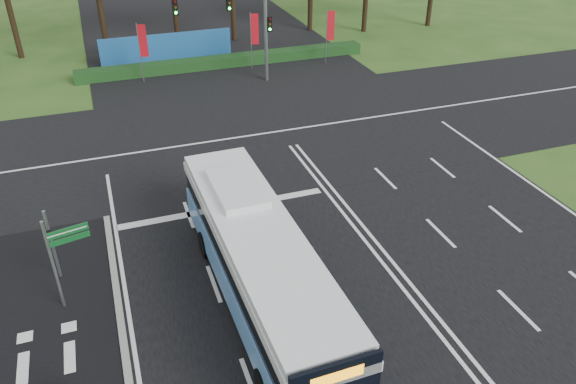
# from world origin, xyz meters

# --- Properties ---
(ground) EXTENTS (120.00, 120.00, 0.00)m
(ground) POSITION_xyz_m (0.00, 0.00, 0.00)
(ground) COLOR #2D521B
(ground) RESTS_ON ground
(road_main) EXTENTS (20.00, 120.00, 0.04)m
(road_main) POSITION_xyz_m (0.00, 0.00, 0.02)
(road_main) COLOR black
(road_main) RESTS_ON ground
(road_cross) EXTENTS (120.00, 14.00, 0.05)m
(road_cross) POSITION_xyz_m (0.00, 12.00, 0.03)
(road_cross) COLOR black
(road_cross) RESTS_ON ground
(kerb_strip) EXTENTS (0.25, 18.00, 0.12)m
(kerb_strip) POSITION_xyz_m (-10.10, -3.00, 0.06)
(kerb_strip) COLOR gray
(kerb_strip) RESTS_ON ground
(city_bus) EXTENTS (2.89, 12.47, 3.56)m
(city_bus) POSITION_xyz_m (-5.22, -1.61, 1.80)
(city_bus) COLOR #629DE3
(city_bus) RESTS_ON ground
(pedestrian_signal) EXTENTS (0.28, 0.40, 3.02)m
(pedestrian_signal) POSITION_xyz_m (-12.05, 2.35, 1.65)
(pedestrian_signal) COLOR gray
(pedestrian_signal) RESTS_ON ground
(street_sign) EXTENTS (1.42, 0.38, 3.71)m
(street_sign) POSITION_xyz_m (-11.62, 0.66, 2.36)
(street_sign) COLOR gray
(street_sign) RESTS_ON ground
(banner_flag_left) EXTENTS (0.59, 0.24, 4.17)m
(banner_flag_left) POSITION_xyz_m (-6.13, 22.99, 2.74)
(banner_flag_left) COLOR gray
(banner_flag_left) RESTS_ON ground
(banner_flag_mid) EXTENTS (0.60, 0.19, 4.18)m
(banner_flag_mid) POSITION_xyz_m (1.93, 23.26, 2.74)
(banner_flag_mid) COLOR gray
(banner_flag_mid) RESTS_ON ground
(banner_flag_right) EXTENTS (0.60, 0.16, 4.08)m
(banner_flag_right) POSITION_xyz_m (7.64, 22.52, 2.68)
(banner_flag_right) COLOR gray
(banner_flag_right) RESTS_ON ground
(traffic_light_gantry) EXTENTS (8.41, 0.28, 7.00)m
(traffic_light_gantry) POSITION_xyz_m (0.21, 20.50, 4.66)
(traffic_light_gantry) COLOR gray
(traffic_light_gantry) RESTS_ON ground
(hedge) EXTENTS (22.00, 1.20, 0.80)m
(hedge) POSITION_xyz_m (0.00, 24.50, 0.40)
(hedge) COLOR #153613
(hedge) RESTS_ON ground
(blue_hoarding) EXTENTS (10.00, 0.30, 2.20)m
(blue_hoarding) POSITION_xyz_m (-4.00, 27.00, 1.10)
(blue_hoarding) COLOR #1D5BA0
(blue_hoarding) RESTS_ON ground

